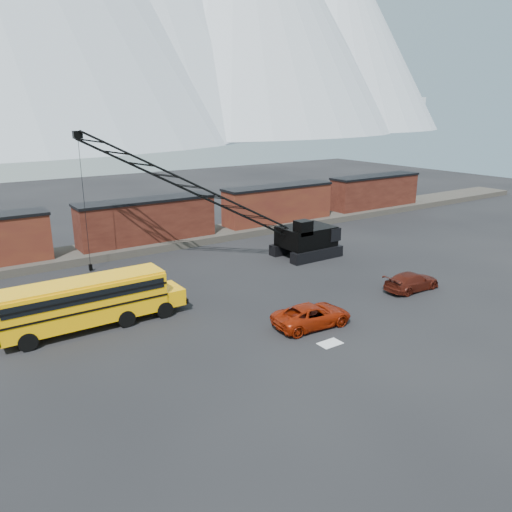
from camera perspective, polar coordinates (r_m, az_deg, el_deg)
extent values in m
plane|color=black|center=(32.53, 3.01, -7.58)|extent=(160.00, 160.00, 0.00)
cone|color=white|center=(419.53, 8.48, 24.35)|extent=(220.00, 220.00, 150.00)
cube|color=#453F38|center=(50.70, -12.16, 1.36)|extent=(120.00, 5.00, 0.70)
cube|color=black|center=(47.61, -25.42, -0.07)|extent=(2.20, 2.40, 0.60)
cube|color=#522117|center=(50.16, -12.32, 3.95)|extent=(13.50, 2.90, 4.00)
cube|color=black|center=(49.77, -12.47, 6.25)|extent=(13.70, 3.10, 0.25)
cube|color=black|center=(49.20, -16.72, 1.34)|extent=(2.20, 2.40, 0.60)
cube|color=black|center=(52.19, -7.95, 2.74)|extent=(2.20, 2.40, 0.60)
cube|color=#481914|center=(57.88, 2.54, 5.95)|extent=(13.50, 2.90, 4.00)
cube|color=black|center=(57.55, 2.56, 7.96)|extent=(13.70, 3.10, 0.25)
cube|color=black|center=(55.86, -0.95, 3.80)|extent=(2.20, 2.40, 0.60)
cube|color=black|center=(60.77, 5.71, 4.76)|extent=(2.20, 2.40, 0.60)
cube|color=#522117|center=(68.54, 13.42, 7.17)|extent=(13.50, 2.90, 4.00)
cube|color=black|center=(68.25, 13.53, 8.87)|extent=(13.70, 3.10, 0.25)
cube|color=black|center=(65.83, 10.83, 5.45)|extent=(2.20, 2.40, 0.60)
cube|color=black|center=(71.93, 15.61, 6.06)|extent=(2.20, 2.40, 0.60)
cube|color=silver|center=(30.07, 8.46, -9.84)|extent=(1.40, 0.90, 0.02)
cube|color=#F7A905|center=(32.68, -19.07, -4.98)|extent=(10.00, 2.50, 2.50)
cube|color=#F7A905|center=(34.62, -10.02, -4.33)|extent=(1.60, 2.30, 1.10)
cube|color=#F7A905|center=(32.25, -19.28, -2.83)|extent=(10.00, 2.30, 0.18)
cube|color=black|center=(31.29, -18.56, -4.51)|extent=(9.60, 0.05, 0.65)
cube|color=black|center=(33.60, -19.76, -3.19)|extent=(9.60, 0.05, 0.65)
cube|color=black|center=(35.05, -8.73, -4.53)|extent=(0.15, 2.45, 0.35)
cylinder|color=black|center=(31.49, -24.64, -8.92)|extent=(1.10, 0.35, 1.10)
cylinder|color=black|center=(33.59, -25.35, -7.43)|extent=(1.10, 0.35, 1.10)
cylinder|color=black|center=(32.69, -14.58, -6.95)|extent=(1.10, 0.35, 1.10)
cylinder|color=black|center=(34.72, -15.90, -5.65)|extent=(1.10, 0.35, 1.10)
cylinder|color=black|center=(33.54, -10.40, -6.06)|extent=(1.10, 0.35, 1.10)
cylinder|color=black|center=(35.52, -11.93, -4.85)|extent=(1.10, 0.35, 1.10)
imported|color=maroon|center=(31.91, 6.42, -6.75)|extent=(5.38, 2.83, 1.45)
imported|color=#41130B|center=(39.63, 17.37, -2.78)|extent=(4.80, 2.03, 1.38)
cube|color=black|center=(45.80, 6.99, 0.18)|extent=(5.50, 1.00, 1.00)
cube|color=black|center=(48.15, 4.50, 1.07)|extent=(5.50, 1.00, 1.00)
cube|color=black|center=(46.60, 5.76, 2.29)|extent=(4.80, 3.60, 1.80)
cube|color=black|center=(47.83, 7.61, 2.85)|extent=(1.20, 3.80, 1.20)
cube|color=black|center=(44.55, 5.41, 3.23)|extent=(1.40, 1.20, 1.30)
cube|color=black|center=(44.14, 5.86, 3.09)|extent=(1.20, 0.06, 0.90)
cube|color=black|center=(42.68, -19.73, 12.92)|extent=(0.70, 0.50, 0.60)
cylinder|color=black|center=(43.31, -19.01, 5.47)|extent=(0.04, 0.04, 11.00)
cube|color=black|center=(44.55, -18.38, -1.23)|extent=(0.25, 0.25, 0.50)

